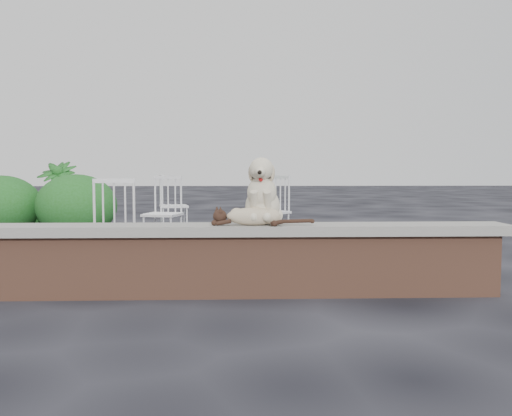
{
  "coord_description": "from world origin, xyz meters",
  "views": [
    {
      "loc": [
        0.88,
        -4.47,
        1.03
      ],
      "look_at": [
        1.05,
        0.2,
        0.7
      ],
      "focal_mm": 38.91,
      "sensor_mm": 36.0,
      "label": 1
    }
  ],
  "objects_px": {
    "chair_d": "(270,211)",
    "chair_b": "(163,213)",
    "chair_c": "(116,227)",
    "chair_e": "(174,205)",
    "cat": "(253,215)",
    "dog": "(263,190)",
    "potted_plant_b": "(57,196)"
  },
  "relations": [
    {
      "from": "cat",
      "to": "chair_b",
      "type": "relative_size",
      "value": 1.02
    },
    {
      "from": "chair_c",
      "to": "chair_e",
      "type": "distance_m",
      "value": 3.33
    },
    {
      "from": "dog",
      "to": "chair_b",
      "type": "distance_m",
      "value": 2.8
    },
    {
      "from": "chair_c",
      "to": "chair_b",
      "type": "distance_m",
      "value": 1.72
    },
    {
      "from": "chair_c",
      "to": "potted_plant_b",
      "type": "xyz_separation_m",
      "value": [
        -1.88,
        4.12,
        0.11
      ]
    },
    {
      "from": "chair_d",
      "to": "chair_b",
      "type": "bearing_deg",
      "value": -110.91
    },
    {
      "from": "chair_c",
      "to": "chair_e",
      "type": "bearing_deg",
      "value": -100.83
    },
    {
      "from": "chair_b",
      "to": "potted_plant_b",
      "type": "xyz_separation_m",
      "value": [
        -2.1,
        2.42,
        0.11
      ]
    },
    {
      "from": "dog",
      "to": "chair_e",
      "type": "relative_size",
      "value": 0.59
    },
    {
      "from": "potted_plant_b",
      "to": "dog",
      "type": "bearing_deg",
      "value": -56.63
    },
    {
      "from": "dog",
      "to": "chair_d",
      "type": "distance_m",
      "value": 2.92
    },
    {
      "from": "chair_c",
      "to": "chair_e",
      "type": "height_order",
      "value": "same"
    },
    {
      "from": "potted_plant_b",
      "to": "chair_e",
      "type": "bearing_deg",
      "value": -21.2
    },
    {
      "from": "chair_d",
      "to": "potted_plant_b",
      "type": "height_order",
      "value": "potted_plant_b"
    },
    {
      "from": "chair_b",
      "to": "potted_plant_b",
      "type": "bearing_deg",
      "value": 145.85
    },
    {
      "from": "chair_d",
      "to": "chair_c",
      "type": "height_order",
      "value": "same"
    },
    {
      "from": "chair_e",
      "to": "chair_b",
      "type": "xyz_separation_m",
      "value": [
        0.04,
        -1.62,
        0.0
      ]
    },
    {
      "from": "chair_e",
      "to": "dog",
      "type": "bearing_deg",
      "value": -176.38
    },
    {
      "from": "dog",
      "to": "chair_b",
      "type": "bearing_deg",
      "value": 122.33
    },
    {
      "from": "chair_d",
      "to": "chair_b",
      "type": "distance_m",
      "value": 1.43
    },
    {
      "from": "chair_e",
      "to": "potted_plant_b",
      "type": "height_order",
      "value": "potted_plant_b"
    },
    {
      "from": "dog",
      "to": "potted_plant_b",
      "type": "distance_m",
      "value": 5.93
    },
    {
      "from": "dog",
      "to": "chair_d",
      "type": "height_order",
      "value": "dog"
    },
    {
      "from": "potted_plant_b",
      "to": "cat",
      "type": "bearing_deg",
      "value": -58.06
    },
    {
      "from": "chair_c",
      "to": "chair_b",
      "type": "bearing_deg",
      "value": -105.11
    },
    {
      "from": "chair_e",
      "to": "chair_c",
      "type": "bearing_deg",
      "value": 164.42
    },
    {
      "from": "dog",
      "to": "chair_b",
      "type": "xyz_separation_m",
      "value": [
        -1.16,
        2.52,
        -0.39
      ]
    },
    {
      "from": "dog",
      "to": "cat",
      "type": "distance_m",
      "value": 0.26
    },
    {
      "from": "chair_d",
      "to": "chair_c",
      "type": "relative_size",
      "value": 1.0
    },
    {
      "from": "dog",
      "to": "potted_plant_b",
      "type": "xyz_separation_m",
      "value": [
        -3.26,
        4.94,
        -0.28
      ]
    },
    {
      "from": "potted_plant_b",
      "to": "chair_b",
      "type": "bearing_deg",
      "value": -49.04
    },
    {
      "from": "cat",
      "to": "chair_c",
      "type": "relative_size",
      "value": 1.02
    }
  ]
}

